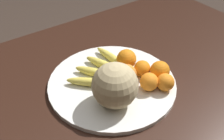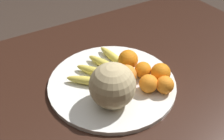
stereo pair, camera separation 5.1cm
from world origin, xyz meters
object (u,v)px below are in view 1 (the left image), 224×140
orange_back_left (126,59)px  kitchen_table (103,110)px  orange_top_small (165,82)px  orange_front_left (142,69)px  melon (116,85)px  banana_bunch (102,69)px  fruit_bowl (112,83)px  orange_mid_center (127,74)px  orange_front_right (149,82)px  orange_back_right (160,71)px

orange_back_left → kitchen_table: bearing=-158.7°
orange_top_small → orange_front_left: bearing=98.0°
melon → banana_bunch: bearing=72.0°
fruit_bowl → banana_bunch: (-0.00, 0.06, 0.02)m
banana_bunch → orange_back_left: 0.10m
fruit_bowl → orange_mid_center: orange_mid_center is taller
fruit_bowl → orange_mid_center: size_ratio=6.45×
orange_front_right → orange_back_right: 0.07m
kitchen_table → fruit_bowl: size_ratio=3.82×
orange_front_left → orange_top_small: (0.01, -0.10, 0.00)m
kitchen_table → banana_bunch: size_ratio=7.23×
kitchen_table → orange_front_left: orange_front_left is taller
orange_mid_center → orange_back_left: bearing=52.4°
orange_mid_center → orange_top_small: orange_mid_center is taller
orange_front_left → orange_mid_center: orange_mid_center is taller
orange_mid_center → orange_back_right: (0.11, -0.05, -0.00)m
orange_front_right → orange_back_right: orange_back_right is taller
kitchen_table → orange_front_right: bearing=-32.6°
orange_front_right → banana_bunch: bearing=116.4°
fruit_bowl → orange_top_small: orange_top_small is taller
orange_front_right → melon: bearing=173.8°
orange_front_right → orange_mid_center: orange_mid_center is taller
fruit_bowl → melon: (-0.05, -0.09, 0.08)m
melon → banana_bunch: melon is taller
orange_front_left → melon: bearing=-160.7°
melon → orange_mid_center: bearing=32.9°
banana_bunch → orange_mid_center: orange_mid_center is taller
orange_front_left → orange_mid_center: bearing=177.6°
orange_front_left → orange_back_right: bearing=-52.1°
kitchen_table → orange_front_right: 0.20m
orange_top_small → orange_front_right: bearing=143.4°
kitchen_table → fruit_bowl: 0.10m
orange_front_left → orange_front_right: orange_front_right is taller
kitchen_table → orange_front_left: size_ratio=28.93×
banana_bunch → kitchen_table: bearing=121.3°
fruit_bowl → banana_bunch: size_ratio=1.89×
melon → orange_top_small: melon is taller
banana_bunch → orange_top_small: (0.12, -0.19, 0.01)m
orange_back_right → kitchen_table: bearing=162.2°
banana_bunch → orange_front_left: size_ratio=4.00×
orange_front_left → orange_top_small: size_ratio=0.98×
orange_front_right → orange_top_small: orange_front_right is taller
melon → orange_front_left: bearing=19.3°
banana_bunch → orange_back_left: bearing=-129.9°
fruit_bowl → orange_back_right: size_ratio=6.50×
orange_mid_center → orange_back_left: size_ratio=0.95×
kitchen_table → orange_top_small: 0.24m
banana_bunch → orange_front_left: orange_front_left is taller
orange_mid_center → orange_front_left: bearing=-2.4°
orange_front_left → orange_front_right: (-0.03, -0.07, 0.00)m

